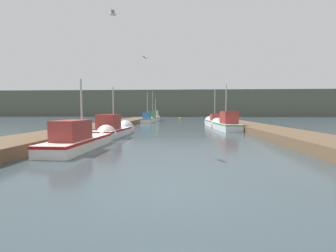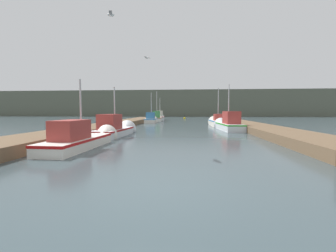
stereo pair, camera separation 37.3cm
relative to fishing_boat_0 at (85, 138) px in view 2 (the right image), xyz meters
name	(u,v)px [view 2 (the right image)]	position (x,y,z in m)	size (l,w,h in m)	color
ground_plane	(154,189)	(4.07, -5.38, -0.40)	(200.00, 200.00, 0.00)	#38474C
dock_left	(110,126)	(-2.51, 10.62, -0.15)	(2.74, 40.00, 0.49)	brown
dock_right	(252,127)	(10.65, 10.62, -0.15)	(2.74, 40.00, 0.49)	brown
distant_shore_ridge	(185,104)	(4.07, 59.35, 3.28)	(120.00, 16.00, 7.36)	#565B4C
fishing_boat_0	(85,138)	(0.00, 0.00, 0.00)	(1.49, 5.64, 3.48)	silver
fishing_boat_1	(116,129)	(-0.02, 4.65, 0.05)	(1.71, 5.18, 3.68)	silver
fishing_boat_2	(228,124)	(8.33, 9.75, 0.12)	(1.83, 5.52, 4.29)	silver
fishing_boat_3	(218,122)	(8.15, 14.98, 0.03)	(1.78, 4.83, 4.51)	silver
fishing_boat_4	(151,119)	(-0.12, 20.55, 0.09)	(1.51, 4.73, 4.47)	silver
fishing_boat_5	(157,118)	(0.07, 24.74, 0.12)	(1.87, 4.88, 5.03)	silver
fishing_boat_6	(160,117)	(0.04, 28.95, 0.13)	(1.86, 4.97, 4.18)	silver
mooring_piling_1	(218,118)	(9.45, 24.80, 0.17)	(0.31, 0.31, 1.13)	#473523
channel_buoy	(185,118)	(4.30, 34.72, -0.26)	(0.46, 0.46, 0.96)	gold
seagull_lead	(147,58)	(1.92, 6.01, 5.04)	(0.39, 0.53, 0.12)	white
seagull_1	(111,15)	(1.71, -1.04, 5.13)	(0.31, 0.56, 0.12)	white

